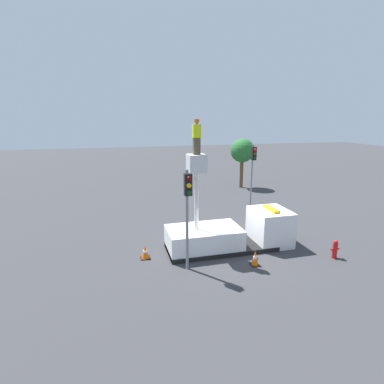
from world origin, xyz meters
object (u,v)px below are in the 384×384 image
object	(u,v)px
bucket_truck	(231,233)
traffic_cone_curbside	(255,258)
worker	(197,137)
traffic_light_pole	(188,201)
fire_hydrant	(335,249)
tree_left_bg	(242,151)
traffic_cone_rear	(145,252)
traffic_light_across	(253,165)

from	to	relation	value
bucket_truck	traffic_cone_curbside	world-z (taller)	bucket_truck
worker	traffic_light_pole	world-z (taller)	worker
bucket_truck	fire_hydrant	bearing A→B (deg)	-28.42
traffic_cone_curbside	tree_left_bg	size ratio (longest dim) A/B	0.15
traffic_light_pole	traffic_cone_rear	world-z (taller)	traffic_light_pole
traffic_cone_rear	tree_left_bg	world-z (taller)	tree_left_bg
bucket_truck	traffic_light_pole	size ratio (longest dim) A/B	1.43
traffic_light_across	fire_hydrant	world-z (taller)	traffic_light_across
worker	traffic_cone_rear	world-z (taller)	worker
traffic_cone_rear	traffic_cone_curbside	world-z (taller)	traffic_cone_curbside
traffic_light_pole	traffic_cone_curbside	xyz separation A→B (m)	(3.34, -0.37, -3.11)
traffic_cone_rear	tree_left_bg	size ratio (longest dim) A/B	0.14
bucket_truck	traffic_cone_curbside	bearing A→B (deg)	-79.88
traffic_light_across	tree_left_bg	bearing A→B (deg)	72.01
traffic_light_across	traffic_cone_rear	world-z (taller)	traffic_light_across
fire_hydrant	traffic_cone_rear	bearing A→B (deg)	165.64
tree_left_bg	fire_hydrant	bearing A→B (deg)	-96.40
fire_hydrant	tree_left_bg	size ratio (longest dim) A/B	0.20
fire_hydrant	tree_left_bg	distance (m)	16.62
worker	traffic_cone_curbside	xyz separation A→B (m)	(2.41, -2.26, -5.84)
fire_hydrant	traffic_cone_rear	distance (m)	9.89
traffic_cone_curbside	fire_hydrant	bearing A→B (deg)	-4.26
traffic_light_across	traffic_cone_rear	size ratio (longest dim) A/B	7.24
traffic_light_across	tree_left_bg	xyz separation A→B (m)	(2.42, 7.46, 0.16)
traffic_light_across	traffic_cone_curbside	xyz separation A→B (m)	(-3.76, -8.40, -3.27)
traffic_cone_rear	worker	bearing A→B (deg)	2.67
worker	fire_hydrant	size ratio (longest dim) A/B	1.76
bucket_truck	traffic_light_pole	bearing A→B (deg)	-147.29
tree_left_bg	traffic_cone_curbside	bearing A→B (deg)	-111.31
worker	traffic_cone_rear	size ratio (longest dim) A/B	2.46
tree_left_bg	traffic_cone_rear	bearing A→B (deg)	-129.69
traffic_cone_rear	fire_hydrant	bearing A→B (deg)	-14.36
worker	tree_left_bg	distance (m)	16.27
worker	traffic_light_pole	distance (m)	3.45
bucket_truck	traffic_cone_rear	bearing A→B (deg)	-178.45
bucket_truck	fire_hydrant	distance (m)	5.44
traffic_light_pole	fire_hydrant	bearing A→B (deg)	-5.15
traffic_cone_rear	tree_left_bg	distance (m)	18.17
traffic_light_across	traffic_light_pole	bearing A→B (deg)	-131.52
worker	tree_left_bg	bearing A→B (deg)	57.70
traffic_cone_rear	tree_left_bg	xyz separation A→B (m)	(11.39, 13.73, 3.45)
tree_left_bg	traffic_light_across	bearing A→B (deg)	-107.99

